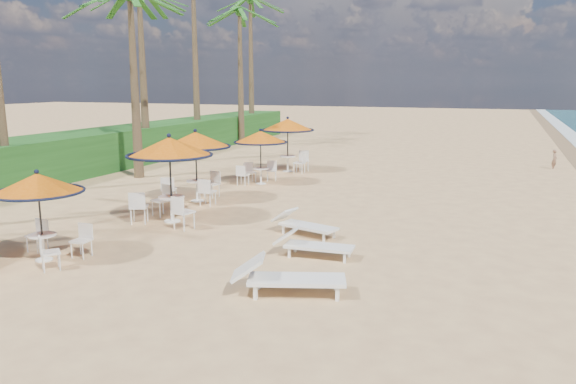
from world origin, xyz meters
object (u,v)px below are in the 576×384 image
Objects in this scene: station_1 at (168,158)px; station_2 at (196,149)px; lounger_near at (285,277)px; lounger_far at (302,223)px; station_0 at (41,194)px; station_3 at (260,143)px; station_4 at (289,130)px; lounger_mid at (311,244)px.

station_1 is 1.04× the size of station_2.
lounger_near is (5.27, -4.19, -1.55)m from station_1.
station_2 reaches higher than lounger_far.
station_1 is 6.90m from lounger_near.
station_1 is 1.32× the size of lounger_far.
station_1 is (0.71, 4.16, 0.35)m from station_0.
station_3 is 7.97m from lounger_far.
station_2 is at bearing 104.40° from station_1.
station_4 reaches higher than station_0.
station_2 is 5.80m from lounger_far.
lounger_mid is 1.95m from lounger_far.
station_1 is at bearing -75.60° from station_2.
station_0 is 0.85× the size of station_2.
station_2 is 3.94m from station_3.
station_3 is 0.98× the size of lounger_near.
station_0 is 6.54m from lounger_far.
station_0 is at bearing 161.23° from lounger_near.
lounger_near is at bearing -63.98° from station_3.
lounger_far is at bearing -29.79° from station_2.
lounger_near reaches higher than lounger_far.
lounger_mid is at bearing -59.16° from station_3.
station_4 is at bearing 91.95° from lounger_near.
station_1 is at bearing -89.59° from station_3.
station_4 is 1.09× the size of lounger_near.
station_3 is at bearing 117.61° from lounger_mid.
station_2 is 9.34m from lounger_near.
station_2 is at bearing -99.90° from station_3.
station_2 is 1.27× the size of lounger_far.
lounger_mid is at bearing 23.29° from station_0.
station_1 is 2.91m from station_2.
station_4 is 15.25m from lounger_near.
lounger_far is (4.17, -9.98, -1.61)m from station_4.
station_0 is 6.10m from lounger_near.
lounger_mid is 0.97× the size of lounger_far.
station_1 is at bearing 80.25° from station_0.
lounger_near is (5.98, -0.03, -1.20)m from station_0.
lounger_mid is at bearing -47.59° from lounger_far.
station_3 is (-0.05, 6.70, -0.27)m from station_1.
lounger_far is at bearing -57.85° from station_3.
station_1 is 1.04× the size of station_4.
station_3 is 1.14× the size of lounger_far.
station_0 is at bearing -89.92° from station_2.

